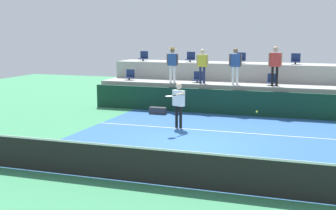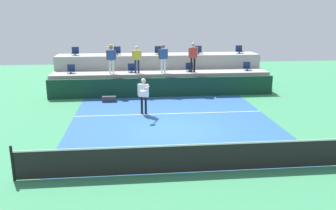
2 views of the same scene
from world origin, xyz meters
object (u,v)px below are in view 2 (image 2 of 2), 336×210
Objects in this scene: spectator_leaning_on_rail at (163,56)px; stadium_chair_upper_far_left at (75,52)px; stadium_chair_upper_right at (199,51)px; tennis_ball at (215,98)px; stadium_chair_lower_far_right at (247,67)px; spectator_in_grey at (137,57)px; tennis_player at (144,92)px; stadium_chair_lower_right at (189,68)px; stadium_chair_lower_far_left at (71,70)px; stadium_chair_lower_left at (132,69)px; stadium_chair_upper_center at (158,51)px; stadium_chair_upper_far_right at (239,50)px; equipment_bag at (109,99)px; spectator_with_hat at (111,56)px; stadium_chair_upper_left at (117,51)px; spectator_in_white at (193,54)px.

stadium_chair_upper_far_left is at bearing 157.92° from spectator_leaning_on_rail.
stadium_chair_upper_far_left is 7.90m from stadium_chair_upper_right.
stadium_chair_lower_far_right is at bearing 60.56° from tennis_ball.
stadium_chair_upper_right reaches higher than tennis_ball.
stadium_chair_upper_right is 0.33× the size of spectator_in_grey.
tennis_player is (-3.85, -6.56, -1.25)m from stadium_chair_upper_right.
tennis_player is at bearing -121.90° from stadium_chair_lower_right.
stadium_chair_lower_far_left is 1.00× the size of stadium_chair_lower_left.
spectator_in_grey is 1.55m from spectator_leaning_on_rail.
stadium_chair_lower_right is at bearing 91.75° from tennis_ball.
stadium_chair_lower_far_right is 6.98m from tennis_ball.
stadium_chair_lower_left is 0.31× the size of spectator_leaning_on_rail.
stadium_chair_lower_far_left is 5.65m from stadium_chair_upper_center.
spectator_in_grey reaches higher than tennis_player.
equipment_bag is at bearing -154.86° from stadium_chair_upper_far_right.
stadium_chair_lower_right is 1.00× the size of stadium_chair_upper_right.
spectator_with_hat reaches higher than spectator_leaning_on_rail.
spectator_in_grey is at bearing -29.65° from stadium_chair_upper_far_left.
tennis_ball is (-0.70, -7.86, -1.28)m from stadium_chair_upper_right.
stadium_chair_upper_center is at bearing 56.94° from spectator_in_grey.
stadium_chair_upper_far_left is 2.63m from stadium_chair_upper_left.
stadium_chair_lower_far_left is 0.30× the size of tennis_player.
stadium_chair_lower_far_left and stadium_chair_lower_right have the same top height.
stadium_chair_upper_center is at bearing 93.30° from spectator_leaning_on_rail.
spectator_leaning_on_rail is at bearing -38.37° from stadium_chair_upper_left.
stadium_chair_upper_left is 0.68× the size of equipment_bag.
stadium_chair_upper_far_right is at bearing 25.14° from equipment_bag.
stadium_chair_lower_far_left is 1.99m from stadium_chair_upper_far_left.
spectator_in_white is 5.64m from equipment_bag.
stadium_chair_upper_right is at bearing 0.00° from stadium_chair_upper_center.
tennis_player is 3.41m from tennis_ball.
spectator_in_white reaches higher than stadium_chair_lower_left.
tennis_ball is (0.19, -6.06, -0.43)m from stadium_chair_lower_right.
spectator_with_hat is 0.95× the size of spectator_in_white.
stadium_chair_upper_center is (1.74, 1.80, 0.85)m from stadium_chair_lower_left.
spectator_in_grey is at bearing -50.13° from stadium_chair_lower_left.
stadium_chair_upper_right is (5.28, 0.00, 0.00)m from stadium_chair_upper_left.
stadium_chair_upper_left is 8.01m from stadium_chair_upper_far_right.
spectator_leaning_on_rail reaches higher than stadium_chair_lower_far_right.
stadium_chair_upper_center is 2.19m from spectator_leaning_on_rail.
spectator_leaning_on_rail is at bearing 73.10° from tennis_player.
stadium_chair_upper_far_right is (0.01, 1.80, 0.85)m from stadium_chair_lower_far_right.
stadium_chair_lower_far_right is 6.84m from spectator_in_grey.
equipment_bag is (-4.95, 3.93, -0.88)m from tennis_ball.
stadium_chair_lower_far_left is 9.45m from tennis_ball.
stadium_chair_upper_right reaches higher than stadium_chair_lower_far_left.
stadium_chair_upper_left is (-0.89, 1.80, 0.85)m from stadium_chair_lower_left.
spectator_in_white reaches higher than stadium_chair_upper_left.
spectator_in_grey is at bearing 0.00° from spectator_with_hat.
stadium_chair_upper_right is at bearing 21.51° from spectator_with_hat.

